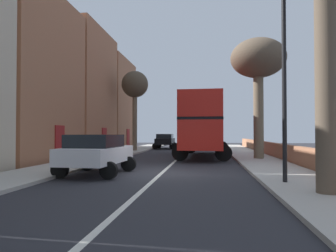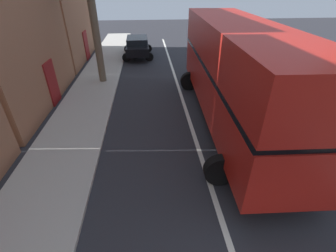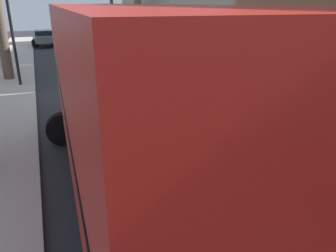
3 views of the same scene
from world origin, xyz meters
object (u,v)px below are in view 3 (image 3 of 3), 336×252
Objects in this scene: parked_car_grey_right_1 at (44,37)px; litter_bin_right at (5,58)px; parked_car_grey_left_0 at (113,45)px; parked_car_white_left_3 at (156,66)px; lamppost_right at (8,9)px; double_decker_bus at (129,97)px.

parked_car_grey_right_1 is 11.81m from litter_bin_right.
parked_car_grey_left_0 is 10.21m from parked_car_white_left_3.
parked_car_grey_left_0 is 0.64× the size of lamppost_right.
parked_car_grey_right_1 is (0.80, -29.68, -1.46)m from double_decker_bus.
parked_car_white_left_3 is (-4.20, -10.38, -1.44)m from double_decker_bus.
parked_car_grey_right_1 is 0.65× the size of lamppost_right.
lamppost_right is at bearing 50.90° from parked_car_grey_left_0.
double_decker_bus is 2.66× the size of parked_car_grey_right_1.
double_decker_bus is at bearing 101.18° from litter_bin_right.
parked_car_white_left_3 is 7.62m from lamppost_right.
double_decker_bus is at bearing 78.47° from parked_car_grey_left_0.
lamppost_right reaches higher than parked_car_grey_left_0.
parked_car_white_left_3 is at bearing 104.53° from parked_car_grey_right_1.
lamppost_right is (2.60, -12.22, 1.45)m from double_decker_bus.
parked_car_grey_left_0 is 11.17m from lamppost_right.
lamppost_right is 6.85m from litter_bin_right.
double_decker_bus is 29.73m from parked_car_grey_right_1.
litter_bin_right is at bearing -78.82° from double_decker_bus.
litter_bin_right is at bearing 16.94° from parked_car_grey_left_0.
parked_car_grey_left_0 is at bearing -163.06° from litter_bin_right.
parked_car_grey_left_0 is 0.98× the size of parked_car_grey_right_1.
parked_car_grey_right_1 is 19.94m from parked_car_white_left_3.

